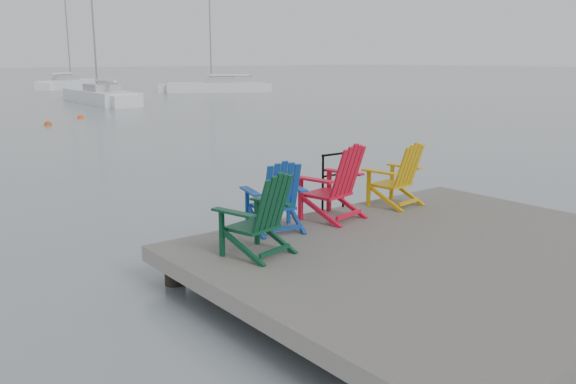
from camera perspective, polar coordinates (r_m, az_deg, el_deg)
ground at (r=8.13m, az=14.57°, el=-8.54°), size 400.00×400.00×0.00m
dock at (r=8.01m, az=14.71°, el=-6.21°), size 6.00×5.00×1.40m
handrail at (r=9.63m, az=4.27°, el=1.54°), size 0.48×0.04×0.90m
chair_green at (r=7.34m, az=-2.62°, el=-2.09°), size 0.94×0.89×1.02m
chair_blue at (r=8.35m, az=-1.08°, el=-0.36°), size 0.93×0.88×1.00m
chair_red at (r=8.99m, az=4.45°, el=0.94°), size 1.02×0.96×1.13m
chair_yellow at (r=9.97m, az=10.26°, el=1.63°), size 0.90×0.84×1.03m
sailboat_near at (r=42.07m, az=-17.15°, el=8.46°), size 2.88×9.21×12.46m
sailboat_mid at (r=63.63m, az=-19.82°, el=9.44°), size 7.59×7.14×11.45m
sailboat_far at (r=53.40m, az=-6.67°, el=9.65°), size 8.21×6.09×11.45m
buoy_a at (r=17.54m, az=11.45°, el=2.81°), size 0.40×0.40×0.40m
buoy_b at (r=28.71m, az=-21.54°, el=5.85°), size 0.34×0.34×0.34m
buoy_c at (r=31.60m, az=-18.83°, el=6.58°), size 0.33×0.33×0.33m
buoy_d at (r=47.59m, az=-17.72°, el=8.39°), size 0.36×0.36×0.36m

